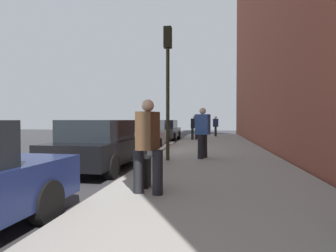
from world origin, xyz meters
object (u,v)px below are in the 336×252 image
at_px(parked_car_charcoal, 165,130).
at_px(pedestrian_brown_coat, 148,144).
at_px(pedestrian_black_coat, 194,127).
at_px(traffic_light_pole, 168,71).
at_px(pedestrian_navy_coat, 216,126).
at_px(parked_car_black, 101,145).
at_px(rolling_suitcase, 144,172).
at_px(pedestrian_blue_coat, 203,131).
at_px(parked_car_silver, 147,134).

bearing_deg(parked_car_charcoal, pedestrian_brown_coat, -171.93).
xyz_separation_m(pedestrian_black_coat, traffic_light_pole, (-10.42, 0.29, 2.12)).
bearing_deg(parked_car_charcoal, pedestrian_navy_coat, -49.25).
relative_size(parked_car_black, rolling_suitcase, 4.57).
bearing_deg(pedestrian_blue_coat, pedestrian_brown_coat, 170.56).
distance_m(pedestrian_black_coat, pedestrian_blue_coat, 9.78).
bearing_deg(parked_car_silver, parked_car_black, -179.81).
height_order(pedestrian_blue_coat, rolling_suitcase, pedestrian_blue_coat).
bearing_deg(pedestrian_brown_coat, pedestrian_blue_coat, -9.44).
bearing_deg(pedestrian_navy_coat, traffic_light_pole, 172.95).
height_order(parked_car_silver, pedestrian_black_coat, pedestrian_black_coat).
distance_m(parked_car_black, rolling_suitcase, 3.30).
height_order(parked_car_charcoal, pedestrian_navy_coat, pedestrian_navy_coat).
distance_m(parked_car_silver, pedestrian_black_coat, 5.70).
distance_m(pedestrian_brown_coat, rolling_suitcase, 0.84).
bearing_deg(parked_car_silver, rolling_suitcase, -167.54).
height_order(pedestrian_black_coat, pedestrian_blue_coat, pedestrian_blue_coat).
height_order(parked_car_silver, pedestrian_blue_coat, pedestrian_blue_coat).
relative_size(parked_car_charcoal, pedestrian_navy_coat, 2.63).
height_order(parked_car_black, parked_car_silver, same).
relative_size(parked_car_charcoal, traffic_light_pole, 0.99).
relative_size(parked_car_black, pedestrian_brown_coat, 2.49).
distance_m(parked_car_silver, pedestrian_blue_coat, 5.44).
relative_size(parked_car_black, parked_car_charcoal, 0.98).
bearing_deg(parked_car_charcoal, pedestrian_blue_coat, -163.95).
xyz_separation_m(pedestrian_brown_coat, pedestrian_navy_coat, (19.12, -1.51, -0.03)).
relative_size(parked_car_black, pedestrian_navy_coat, 2.58).
bearing_deg(rolling_suitcase, pedestrian_brown_coat, -159.08).
relative_size(parked_car_silver, traffic_light_pole, 0.99).
bearing_deg(parked_car_charcoal, parked_car_black, -179.69).
xyz_separation_m(parked_car_black, pedestrian_navy_coat, (15.98, -3.70, 0.29)).
bearing_deg(parked_car_silver, traffic_light_pole, -159.83).
bearing_deg(parked_car_charcoal, rolling_suitcase, -172.39).
bearing_deg(parked_car_black, rolling_suitcase, -142.90).
distance_m(parked_car_black, parked_car_silver, 6.45).
xyz_separation_m(parked_car_silver, parked_car_charcoal, (6.28, 0.05, 0.00)).
height_order(parked_car_charcoal, pedestrian_blue_coat, pedestrian_blue_coat).
distance_m(parked_car_black, pedestrian_black_coat, 11.91).
relative_size(parked_car_charcoal, pedestrian_brown_coat, 2.54).
bearing_deg(pedestrian_blue_coat, parked_car_silver, 34.20).
bearing_deg(pedestrian_black_coat, pedestrian_blue_coat, -174.97).
distance_m(pedestrian_blue_coat, traffic_light_pole, 2.46).
bearing_deg(parked_car_silver, pedestrian_navy_coat, -21.32).
relative_size(parked_car_charcoal, pedestrian_black_coat, 2.63).
relative_size(parked_car_silver, parked_car_charcoal, 1.00).
relative_size(parked_car_silver, pedestrian_navy_coat, 2.63).
relative_size(parked_car_silver, pedestrian_black_coat, 2.63).
bearing_deg(pedestrian_navy_coat, parked_car_charcoal, 130.75).
distance_m(parked_car_black, pedestrian_brown_coat, 3.84).
height_order(pedestrian_brown_coat, pedestrian_black_coat, pedestrian_brown_coat).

